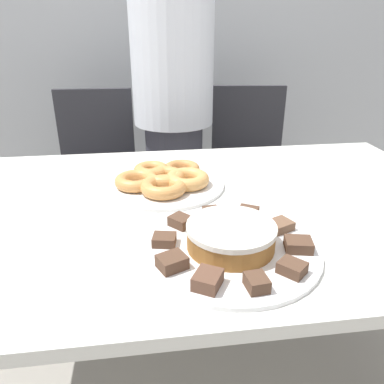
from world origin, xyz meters
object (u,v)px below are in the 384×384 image
(office_chair_right, at_px, (248,177))
(plate_donuts, at_px, (165,184))
(person_standing, at_px, (173,112))
(office_chair_left, at_px, (97,185))
(plate_cake, at_px, (230,249))
(frosted_cake, at_px, (231,236))

(office_chair_right, height_order, plate_donuts, office_chair_right)
(person_standing, height_order, office_chair_left, person_standing)
(person_standing, distance_m, office_chair_left, 0.57)
(office_chair_left, relative_size, office_chair_right, 1.00)
(plate_cake, height_order, frosted_cake, frosted_cake)
(person_standing, relative_size, plate_cake, 4.07)
(office_chair_right, distance_m, plate_cake, 1.29)
(person_standing, xyz_separation_m, office_chair_right, (0.41, 0.07, -0.39))
(office_chair_left, distance_m, frosted_cake, 1.31)
(frosted_cake, bearing_deg, plate_cake, 180.00)
(office_chair_right, xyz_separation_m, plate_donuts, (-0.51, -0.81, 0.32))
(person_standing, bearing_deg, office_chair_right, 9.95)
(office_chair_right, xyz_separation_m, frosted_cake, (-0.39, -1.19, 0.36))
(person_standing, distance_m, office_chair_right, 0.57)
(office_chair_right, height_order, frosted_cake, office_chair_right)
(office_chair_right, distance_m, plate_donuts, 1.01)
(plate_cake, bearing_deg, frosted_cake, 0.00)
(office_chair_right, relative_size, frosted_cake, 4.70)
(person_standing, relative_size, frosted_cake, 8.19)
(office_chair_left, xyz_separation_m, frosted_cake, (0.43, -1.19, 0.36))
(office_chair_left, height_order, office_chair_right, same)
(frosted_cake, bearing_deg, person_standing, 91.31)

